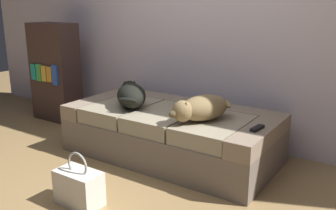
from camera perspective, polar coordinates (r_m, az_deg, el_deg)
ground_plane at (r=2.66m, az=-12.32°, el=-14.84°), size 10.00×10.00×0.00m
couch at (r=3.30m, az=0.49°, el=-4.25°), size 1.81×0.90×0.43m
dog_dark at (r=3.34m, az=-5.66°, el=1.61°), size 0.50×0.51×0.20m
dog_tan at (r=2.91m, az=4.98°, el=-0.49°), size 0.40×0.57×0.20m
tv_remote at (r=2.80m, az=13.42°, el=-3.44°), size 0.06×0.15×0.02m
handbag at (r=2.64m, az=-13.44°, el=-12.07°), size 0.32×0.18×0.38m
bookshelf at (r=4.46m, az=-16.80°, el=4.80°), size 0.56×0.30×1.10m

